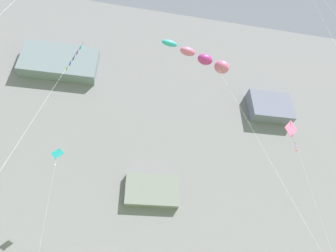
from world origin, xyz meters
name	(u,v)px	position (x,y,z in m)	size (l,w,h in m)	color
cliff_face	(146,147)	(-0.02, 64.40, 36.17)	(180.00, 31.96, 72.31)	gray
kite_windsock_far_right	(207,60)	(-0.18, 14.98, 17.56)	(7.40, 4.93, 18.23)	pink
kite_diamond_low_right	(292,132)	(12.94, 24.80, 18.46)	(2.20, 2.70, 20.03)	pink
kite_diamond_low_left	(57,158)	(-15.24, 39.45, 19.67)	(2.67, 4.26, 21.43)	teal
kite_banner_upper_left	(62,76)	(-10.43, 15.98, 15.23)	(2.78, 6.16, 17.69)	black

